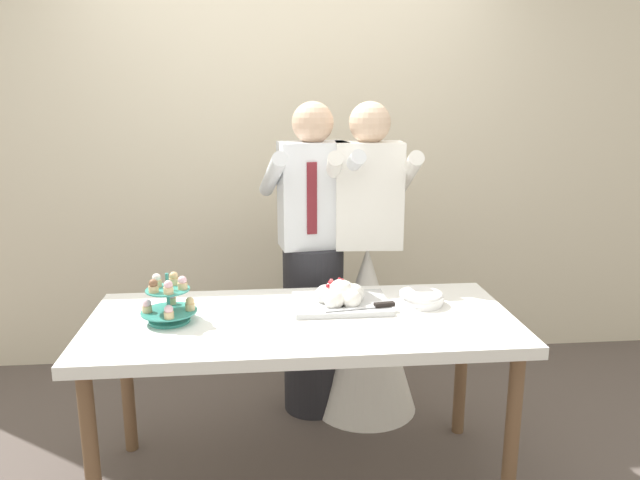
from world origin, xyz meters
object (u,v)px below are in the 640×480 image
at_px(person_groom, 313,278).
at_px(person_bride, 366,307).
at_px(cupcake_stand, 168,302).
at_px(plate_stack, 421,298).
at_px(dessert_table, 302,334).
at_px(main_cake_tray, 341,297).

bearing_deg(person_groom, person_bride, -6.27).
distance_m(cupcake_stand, plate_stack, 1.10).
bearing_deg(cupcake_stand, person_bride, 33.21).
bearing_deg(person_bride, dessert_table, -121.88).
bearing_deg(person_bride, person_groom, 173.73).
relative_size(main_cake_tray, person_bride, 0.26).
relative_size(main_cake_tray, person_groom, 0.26).
distance_m(dessert_table, plate_stack, 0.57).
bearing_deg(dessert_table, person_groom, 81.07).
height_order(dessert_table, cupcake_stand, cupcake_stand).
bearing_deg(plate_stack, main_cake_tray, 178.69).
xyz_separation_m(person_groom, person_bride, (0.28, -0.03, -0.16)).
height_order(plate_stack, person_bride, person_bride).
relative_size(person_groom, person_bride, 1.00).
bearing_deg(person_groom, cupcake_stand, -135.42).
relative_size(cupcake_stand, person_groom, 0.14).
height_order(dessert_table, main_cake_tray, main_cake_tray).
distance_m(person_groom, person_bride, 0.33).
bearing_deg(dessert_table, main_cake_tray, 34.30).
distance_m(dessert_table, main_cake_tray, 0.25).
bearing_deg(person_bride, plate_stack, -72.47).
height_order(main_cake_tray, person_bride, person_bride).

